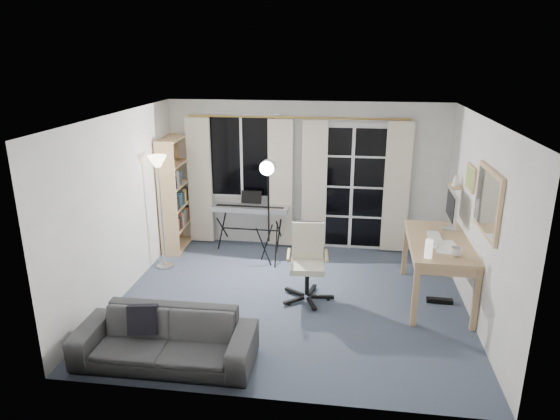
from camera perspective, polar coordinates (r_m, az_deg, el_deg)
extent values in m
cube|color=#3D4758|center=(6.71, 1.25, -10.27)|extent=(4.50, 4.00, 0.02)
cube|color=white|center=(8.22, -4.37, 6.16)|extent=(1.20, 0.06, 1.40)
cube|color=black|center=(8.19, -4.41, 6.12)|extent=(1.10, 0.02, 1.30)
cube|color=white|center=(8.18, -4.43, 6.10)|extent=(0.04, 0.03, 1.30)
cube|color=white|center=(8.15, 8.19, 2.49)|extent=(1.32, 0.06, 2.11)
cube|color=black|center=(8.12, 6.08, 2.52)|extent=(0.55, 0.02, 1.95)
cube|color=black|center=(8.13, 10.31, 2.35)|extent=(0.55, 0.02, 1.95)
cube|color=white|center=(8.11, 8.19, 2.42)|extent=(0.05, 0.04, 2.05)
cube|color=white|center=(8.25, 8.05, -0.77)|extent=(1.15, 0.03, 0.03)
cube|color=white|center=(8.10, 8.20, 2.59)|extent=(1.15, 0.03, 0.03)
cube|color=white|center=(7.99, 8.36, 6.05)|extent=(1.15, 0.03, 0.03)
cylinder|color=gold|center=(7.89, 1.90, 10.51)|extent=(3.50, 0.03, 0.03)
cube|color=#F6E1C9|center=(8.39, -9.13, 3.29)|extent=(0.40, 0.07, 2.10)
cube|color=#F6E1C9|center=(8.11, 0.05, 3.00)|extent=(0.40, 0.07, 2.10)
cube|color=#F6E1C9|center=(8.05, 3.94, 2.86)|extent=(0.40, 0.07, 2.10)
cube|color=#F6E1C9|center=(8.07, 13.18, 2.46)|extent=(0.40, 0.07, 2.10)
cube|color=tan|center=(7.90, -12.77, 0.99)|extent=(0.30, 0.04, 1.85)
cube|color=tan|center=(8.67, -11.08, 2.57)|extent=(0.30, 0.04, 1.85)
cube|color=tan|center=(8.32, -12.77, 1.84)|extent=(0.06, 0.83, 1.85)
cube|color=tan|center=(8.57, -11.51, -3.96)|extent=(0.33, 0.84, 0.02)
cube|color=tan|center=(8.45, -11.65, -1.80)|extent=(0.33, 0.84, 0.02)
cube|color=tan|center=(8.34, -11.80, 0.48)|extent=(0.33, 0.84, 0.02)
cube|color=tan|center=(8.24, -11.95, 2.81)|extent=(0.33, 0.84, 0.02)
cube|color=tan|center=(8.16, -12.11, 5.19)|extent=(0.33, 0.84, 0.02)
cube|color=tan|center=(8.09, -12.29, 7.94)|extent=(0.33, 0.84, 0.02)
cube|color=silver|center=(8.09, -12.28, -1.74)|extent=(0.21, 0.06, 0.24)
cube|color=#95503E|center=(8.18, -12.08, -1.69)|extent=(0.21, 0.05, 0.19)
cube|color=#383838|center=(8.25, -11.93, -1.43)|extent=(0.21, 0.04, 0.21)
cube|color=#95503E|center=(8.30, -11.80, -1.07)|extent=(0.21, 0.04, 0.28)
cube|color=silver|center=(8.37, -11.65, -1.11)|extent=(0.21, 0.06, 0.22)
cube|color=#C87639|center=(8.45, -11.48, -0.90)|extent=(0.21, 0.04, 0.22)
cube|color=teal|center=(8.51, -11.35, -0.74)|extent=(0.21, 0.05, 0.23)
cube|color=#95503E|center=(8.59, -11.19, -0.61)|extent=(0.21, 0.04, 0.21)
cube|color=#C87639|center=(8.65, -11.07, -0.45)|extent=(0.21, 0.06, 0.22)
cube|color=#383838|center=(8.72, -10.92, -0.21)|extent=(0.21, 0.03, 0.24)
cube|color=teal|center=(7.98, -12.45, 0.70)|extent=(0.21, 0.04, 0.25)
cube|color=#383838|center=(8.04, -12.30, 0.82)|extent=(0.21, 0.06, 0.25)
cube|color=#383838|center=(8.13, -12.10, 0.89)|extent=(0.21, 0.04, 0.21)
cube|color=teal|center=(8.20, -11.95, 0.98)|extent=(0.21, 0.04, 0.20)
cube|color=teal|center=(8.26, -11.83, 1.17)|extent=(0.21, 0.04, 0.22)
cube|color=#383838|center=(8.31, -11.69, 1.43)|extent=(0.21, 0.04, 0.25)
cube|color=#383838|center=(8.38, -11.55, 1.39)|extent=(0.21, 0.05, 0.20)
cube|color=#D6F05A|center=(8.45, -11.40, 1.58)|extent=(0.21, 0.05, 0.22)
cube|color=#95503E|center=(8.52, -11.26, 1.76)|extent=(0.21, 0.04, 0.23)
cube|color=#383838|center=(8.58, -11.14, 1.84)|extent=(0.21, 0.03, 0.22)
cube|color=#C87639|center=(7.89, -12.62, 3.17)|extent=(0.21, 0.04, 0.26)
cube|color=#383838|center=(7.96, -12.45, 3.08)|extent=(0.21, 0.03, 0.20)
cube|color=silver|center=(8.01, -12.33, 3.46)|extent=(0.21, 0.04, 0.28)
cube|color=silver|center=(8.07, -12.18, 3.50)|extent=(0.21, 0.04, 0.25)
cube|color=#95503E|center=(8.14, -12.03, 3.45)|extent=(0.21, 0.04, 0.20)
cube|color=teal|center=(8.20, -11.89, 3.59)|extent=(0.21, 0.05, 0.21)
cylinder|color=#B2B2B7|center=(7.85, -12.98, -6.22)|extent=(0.26, 0.26, 0.03)
cylinder|color=#B2B2B7|center=(7.57, -13.40, -0.63)|extent=(0.03, 0.03, 1.59)
cone|color=#FFE5B2|center=(7.36, -13.85, 5.43)|extent=(0.28, 0.28, 0.16)
cylinder|color=black|center=(8.35, -6.58, -2.03)|extent=(0.04, 0.60, 0.54)
cylinder|color=black|center=(8.35, -6.58, -2.03)|extent=(0.04, 0.60, 0.54)
cylinder|color=black|center=(8.15, -0.08, -2.41)|extent=(0.04, 0.60, 0.54)
cylinder|color=black|center=(8.15, -0.08, -2.41)|extent=(0.04, 0.60, 0.54)
cylinder|color=black|center=(8.24, -3.37, -2.22)|extent=(0.96, 0.05, 0.02)
cube|color=silver|center=(8.12, -3.41, 0.19)|extent=(1.25, 0.35, 0.09)
cube|color=white|center=(8.04, -3.54, 0.26)|extent=(1.15, 0.16, 0.01)
cube|color=black|center=(8.07, -3.48, 0.40)|extent=(1.11, 0.10, 0.01)
cube|color=black|center=(8.16, -3.29, 1.48)|extent=(0.34, 0.08, 0.21)
cylinder|color=black|center=(7.61, -0.46, -4.17)|extent=(0.03, 0.26, 0.67)
cylinder|color=black|center=(7.72, -1.55, -3.83)|extent=(0.22, 0.15, 0.68)
cylinder|color=black|center=(7.55, -1.84, -4.36)|extent=(0.23, 0.14, 0.68)
cylinder|color=black|center=(7.41, -1.32, 0.62)|extent=(0.03, 0.03, 1.16)
cylinder|color=silver|center=(7.21, -1.42, 4.89)|extent=(0.23, 0.13, 0.22)
cylinder|color=white|center=(7.14, -1.53, 4.76)|extent=(0.19, 0.03, 0.19)
cube|color=black|center=(6.70, 4.88, -9.88)|extent=(0.30, 0.07, 0.04)
cylinder|color=black|center=(6.71, 5.53, -10.03)|extent=(0.05, 0.05, 0.05)
cube|color=black|center=(6.87, 3.64, -9.10)|extent=(0.12, 0.30, 0.04)
cylinder|color=black|center=(6.95, 3.83, -8.97)|extent=(0.05, 0.05, 0.05)
cube|color=black|center=(6.81, 1.65, -9.34)|extent=(0.28, 0.20, 0.04)
cylinder|color=black|center=(6.86, 1.15, -9.30)|extent=(0.05, 0.05, 0.05)
cube|color=black|center=(6.59, 1.58, -10.30)|extent=(0.26, 0.23, 0.04)
cylinder|color=black|center=(6.56, 1.02, -10.62)|extent=(0.05, 0.05, 0.05)
cube|color=black|center=(6.52, 3.63, -10.66)|extent=(0.16, 0.30, 0.04)
cylinder|color=black|center=(6.47, 3.84, -11.11)|extent=(0.05, 0.05, 0.05)
cylinder|color=black|center=(6.60, 3.11, -8.14)|extent=(0.06, 0.06, 0.38)
cube|color=beige|center=(6.51, 3.14, -6.49)|extent=(0.47, 0.47, 0.08)
cube|color=beige|center=(6.59, 3.20, -3.51)|extent=(0.42, 0.15, 0.50)
cube|color=black|center=(6.62, 3.20, -3.24)|extent=(0.40, 0.12, 0.46)
cylinder|color=tan|center=(6.47, 0.98, -5.16)|extent=(0.07, 0.38, 0.04)
cylinder|color=tan|center=(6.47, 5.35, -5.24)|extent=(0.07, 0.38, 0.04)
cube|color=tan|center=(6.71, 17.79, -3.50)|extent=(0.80, 1.56, 0.04)
cube|color=tan|center=(6.74, 17.73, -4.12)|extent=(0.76, 1.52, 0.11)
cube|color=tan|center=(6.16, 15.19, -9.41)|extent=(0.07, 0.07, 0.79)
cube|color=tan|center=(6.28, 21.49, -9.53)|extent=(0.07, 0.07, 0.79)
cube|color=tan|center=(7.49, 14.12, -4.36)|extent=(0.07, 0.07, 0.79)
cube|color=tan|center=(7.59, 19.29, -4.55)|extent=(0.07, 0.07, 0.79)
cube|color=silver|center=(7.15, 18.82, -2.04)|extent=(0.20, 0.14, 0.02)
cube|color=silver|center=(7.11, 18.94, -0.92)|extent=(0.04, 0.03, 0.24)
cube|color=silver|center=(7.06, 19.08, 0.44)|extent=(0.05, 0.60, 0.38)
cube|color=black|center=(7.05, 18.90, 0.45)|extent=(0.02, 0.55, 0.33)
cube|color=white|center=(6.75, 17.29, -3.03)|extent=(0.16, 0.47, 0.02)
cube|color=white|center=(6.44, 17.19, -4.04)|extent=(0.07, 0.11, 0.02)
cube|color=white|center=(6.57, 18.49, -3.80)|extent=(0.28, 0.36, 0.01)
cube|color=white|center=(6.36, 18.49, -4.52)|extent=(0.25, 0.19, 0.00)
cube|color=black|center=(6.20, 16.69, -4.28)|extent=(0.06, 0.05, 0.13)
cylinder|color=white|center=(6.08, 16.64, -4.27)|extent=(0.09, 0.09, 0.22)
cube|color=black|center=(6.94, 17.77, -9.83)|extent=(0.33, 0.09, 0.06)
imported|color=silver|center=(6.24, 19.49, -4.40)|extent=(0.14, 0.11, 0.14)
cube|color=tan|center=(5.97, 22.68, 0.87)|extent=(0.04, 0.94, 0.74)
cube|color=white|center=(5.96, 22.49, 0.88)|extent=(0.01, 0.84, 0.64)
cube|color=tan|center=(6.80, 20.97, 3.45)|extent=(0.03, 0.42, 0.32)
cube|color=#428548|center=(6.80, 20.85, 3.46)|extent=(0.00, 0.36, 0.26)
cube|color=tan|center=(7.32, 19.40, 2.54)|extent=(0.16, 0.30, 0.02)
cone|color=beige|center=(7.30, 19.48, 3.22)|extent=(0.12, 0.12, 0.15)
imported|color=#2C2B2E|center=(5.46, -13.03, -13.34)|extent=(1.87, 0.56, 0.73)
cube|color=black|center=(5.59, -15.40, -11.97)|extent=(0.34, 0.22, 0.33)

